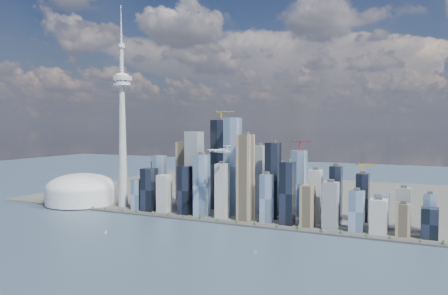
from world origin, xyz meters
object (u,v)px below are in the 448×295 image
at_px(needle_tower, 122,122).
at_px(dome_stadium, 82,191).
at_px(airplane, 219,151).
at_px(sailboat_east, 255,251).
at_px(sailboat_west, 106,232).

xyz_separation_m(needle_tower, dome_stadium, (-140.00, -10.00, -196.40)).
distance_m(needle_tower, airplane, 353.47).
bearing_deg(airplane, sailboat_east, -24.67).
bearing_deg(dome_stadium, airplane, -9.08).
bearing_deg(needle_tower, sailboat_east, -27.16).
bearing_deg(airplane, sailboat_west, -115.14).
height_order(sailboat_west, sailboat_east, sailboat_west).
height_order(dome_stadium, sailboat_east, dome_stadium).
height_order(dome_stadium, airplane, airplane).
relative_size(needle_tower, airplane, 8.33).
xyz_separation_m(needle_tower, sailboat_west, (150.88, -252.59, -232.60)).
bearing_deg(airplane, dome_stadium, -166.09).
xyz_separation_m(needle_tower, sailboat_east, (484.65, -248.65, -233.19)).
distance_m(airplane, sailboat_east, 276.70).
distance_m(sailboat_west, sailboat_east, 333.79).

